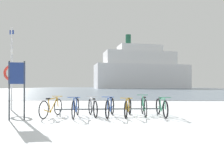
{
  "coord_description": "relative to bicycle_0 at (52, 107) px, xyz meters",
  "views": [
    {
      "loc": [
        -0.74,
        -6.6,
        1.22
      ],
      "look_at": [
        -0.93,
        4.73,
        1.28
      ],
      "focal_mm": 33.69,
      "sensor_mm": 36.0,
      "label": 1
    }
  ],
  "objects": [
    {
      "name": "bike_rack",
      "position": [
        2.24,
        0.19,
        -0.09
      ],
      "size": [
        4.25,
        0.44,
        0.31
      ],
      "color": "#4C5156",
      "rests_on": "ground"
    },
    {
      "name": "info_sign",
      "position": [
        -0.96,
        -0.82,
        1.05
      ],
      "size": [
        0.55,
        0.14,
        2.06
      ],
      "color": "#33383D",
      "rests_on": "ground"
    },
    {
      "name": "bicycle_5",
      "position": [
        3.62,
        0.42,
        0.01
      ],
      "size": [
        0.46,
        1.73,
        0.82
      ],
      "color": "black",
      "rests_on": "ground"
    },
    {
      "name": "rescue_post",
      "position": [
        -2.57,
        2.01,
        1.55
      ],
      "size": [
        0.79,
        0.12,
        4.04
      ],
      "color": "silver",
      "rests_on": "ground"
    },
    {
      "name": "bicycle_3",
      "position": [
        2.26,
        0.05,
        0.0
      ],
      "size": [
        0.46,
        1.77,
        0.8
      ],
      "color": "black",
      "rests_on": "ground"
    },
    {
      "name": "bicycle_1",
      "position": [
        0.95,
        -0.06,
        0.0
      ],
      "size": [
        0.46,
        1.76,
        0.8
      ],
      "color": "black",
      "rests_on": "ground"
    },
    {
      "name": "ferry_ship",
      "position": [
        12.79,
        77.63,
        6.88
      ],
      "size": [
        39.5,
        20.24,
        21.53
      ],
      "color": "white",
      "rests_on": "ground"
    },
    {
      "name": "bicycle_2",
      "position": [
        1.57,
        0.19,
        -0.01
      ],
      "size": [
        0.63,
        1.55,
        0.76
      ],
      "color": "black",
      "rests_on": "ground"
    },
    {
      "name": "bicycle_6",
      "position": [
        4.29,
        0.23,
        -0.01
      ],
      "size": [
        0.46,
        1.75,
        0.77
      ],
      "color": "black",
      "rests_on": "ground"
    },
    {
      "name": "bicycle_4",
      "position": [
        2.96,
        0.14,
        -0.02
      ],
      "size": [
        0.52,
        1.72,
        0.75
      ],
      "color": "black",
      "rests_on": "ground"
    },
    {
      "name": "bicycle_0",
      "position": [
        0.0,
        0.0,
        0.0
      ],
      "size": [
        0.53,
        1.71,
        0.78
      ],
      "color": "black",
      "rests_on": "ground"
    },
    {
      "name": "ground",
      "position": [
        3.22,
        52.43,
        -0.4
      ],
      "size": [
        80.0,
        132.0,
        0.08
      ],
      "color": "silver"
    }
  ]
}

